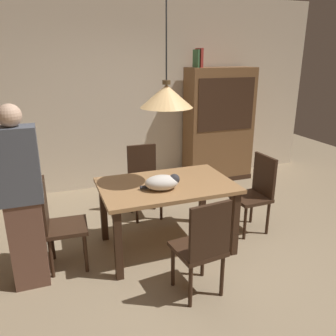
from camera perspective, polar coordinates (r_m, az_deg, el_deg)
name	(u,v)px	position (r m, az deg, el deg)	size (l,w,h in m)	color
ground	(199,270)	(3.56, 5.22, -16.66)	(10.00, 10.00, 0.00)	#998466
back_wall	(129,94)	(5.45, -6.47, 12.15)	(6.40, 0.10, 2.90)	beige
dining_table	(167,192)	(3.63, -0.24, -4.11)	(1.40, 0.90, 0.75)	#A87A4C
chair_left_side	(57,221)	(3.51, -18.05, -8.39)	(0.42, 0.42, 0.93)	#382316
chair_right_side	(256,190)	(4.18, 14.49, -3.65)	(0.42, 0.42, 0.93)	#382316
chair_far_back	(144,178)	(4.46, -4.05, -1.64)	(0.41, 0.41, 0.93)	#382316
chair_near_front	(203,245)	(2.98, 5.83, -12.66)	(0.44, 0.44, 0.93)	#382316
cat_sleeping	(163,182)	(3.42, -0.88, -2.40)	(0.39, 0.27, 0.16)	silver
pendant_lamp	(166,96)	(3.37, -0.26, 11.99)	(0.52, 0.52, 1.30)	#E5B775
hutch_bookcase	(218,128)	(5.74, 8.44, 6.71)	(1.12, 0.45, 1.85)	brown
book_green_slim	(196,59)	(5.43, 4.73, 17.78)	(0.03, 0.20, 0.26)	#427A4C
book_red_tall	(199,58)	(5.45, 5.23, 17.88)	(0.04, 0.22, 0.28)	#B73833
person_standing	(22,200)	(3.22, -23.24, -4.97)	(0.36, 0.22, 1.68)	brown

